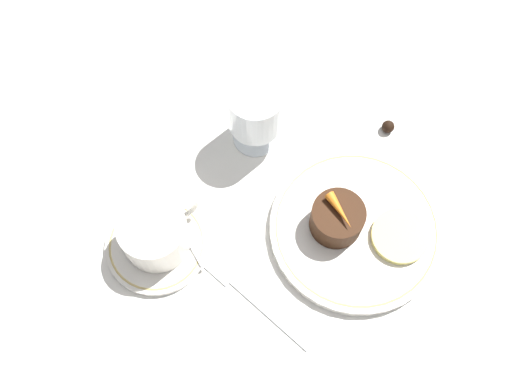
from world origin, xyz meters
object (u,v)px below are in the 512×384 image
object	(u,v)px
fork	(242,290)
coffee_cup	(155,233)
wine_glass	(255,112)
dessert_cake	(337,219)
dinner_plate	(355,229)

from	to	relation	value
fork	coffee_cup	bearing A→B (deg)	111.60
coffee_cup	wine_glass	bearing A→B (deg)	12.92
fork	dessert_cake	world-z (taller)	dessert_cake
dinner_plate	fork	world-z (taller)	dinner_plate
coffee_cup	dessert_cake	bearing A→B (deg)	-33.12
wine_glass	fork	world-z (taller)	wine_glass
wine_glass	coffee_cup	bearing A→B (deg)	-167.08
coffee_cup	fork	size ratio (longest dim) A/B	0.63
coffee_cup	dessert_cake	size ratio (longest dim) A/B	1.63
dinner_plate	fork	size ratio (longest dim) A/B	1.28
dinner_plate	fork	xyz separation A→B (m)	(-0.17, 0.03, -0.01)
dinner_plate	fork	bearing A→B (deg)	169.89
wine_glass	fork	bearing A→B (deg)	-132.81
dinner_plate	coffee_cup	world-z (taller)	coffee_cup
dessert_cake	coffee_cup	bearing A→B (deg)	146.88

